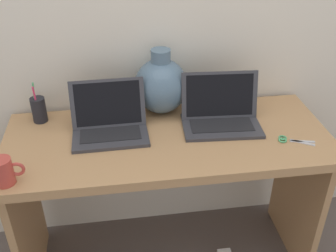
{
  "coord_description": "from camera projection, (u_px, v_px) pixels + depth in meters",
  "views": [
    {
      "loc": [
        -0.2,
        -1.38,
        1.67
      ],
      "look_at": [
        0.0,
        0.0,
        0.8
      ],
      "focal_mm": 42.78,
      "sensor_mm": 36.0,
      "label": 1
    }
  ],
  "objects": [
    {
      "name": "back_wall",
      "position": [
        157.0,
        7.0,
        1.7
      ],
      "size": [
        4.4,
        0.04,
        2.4
      ],
      "primitive_type": "cube",
      "color": "beige",
      "rests_on": "ground"
    },
    {
      "name": "scissors",
      "position": [
        290.0,
        140.0,
        1.64
      ],
      "size": [
        0.15,
        0.09,
        0.01
      ],
      "color": "#B7B7BC",
      "rests_on": "desk"
    },
    {
      "name": "laptop_left",
      "position": [
        109.0,
        120.0,
        1.67
      ],
      "size": [
        0.31,
        0.23,
        0.21
      ],
      "color": "#333338",
      "rests_on": "desk"
    },
    {
      "name": "desk",
      "position": [
        168.0,
        168.0,
        1.76
      ],
      "size": [
        1.36,
        0.56,
        0.75
      ],
      "color": "#AD7F51",
      "rests_on": "ground"
    },
    {
      "name": "coffee_mug",
      "position": [
        4.0,
        171.0,
        1.39
      ],
      "size": [
        0.11,
        0.07,
        0.1
      ],
      "color": "#B23D33",
      "rests_on": "desk"
    },
    {
      "name": "green_vase",
      "position": [
        161.0,
        85.0,
        1.79
      ],
      "size": [
        0.24,
        0.24,
        0.3
      ],
      "color": "slate",
      "rests_on": "desk"
    },
    {
      "name": "laptop_right",
      "position": [
        220.0,
        111.0,
        1.73
      ],
      "size": [
        0.35,
        0.24,
        0.22
      ],
      "color": "#333338",
      "rests_on": "desk"
    },
    {
      "name": "pen_cup",
      "position": [
        39.0,
        109.0,
        1.75
      ],
      "size": [
        0.06,
        0.06,
        0.18
      ],
      "color": "black",
      "rests_on": "desk"
    }
  ]
}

